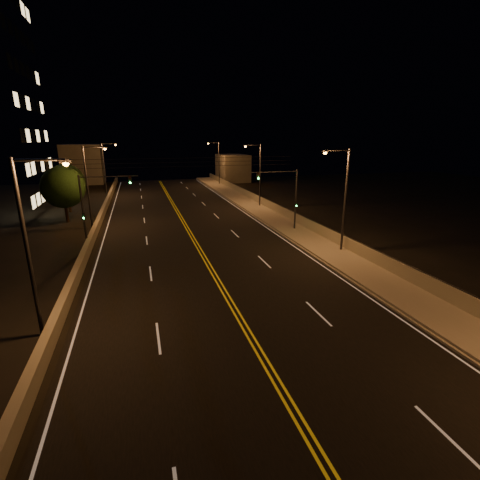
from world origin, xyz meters
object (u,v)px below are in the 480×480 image
object	(u,v)px
traffic_signal_left	(93,203)
tree_1	(66,182)
tree_0	(63,187)
streetlight_1	(343,194)
streetlight_4	(32,238)
streetlight_5	(90,181)
traffic_signal_right	(288,194)
streetlight_3	(218,160)
streetlight_2	(258,171)
streetlight_6	(106,166)

from	to	relation	value
traffic_signal_left	tree_1	bearing A→B (deg)	106.21
tree_0	streetlight_1	bearing A→B (deg)	-37.96
streetlight_4	streetlight_5	size ratio (longest dim) A/B	1.00
traffic_signal_right	streetlight_1	bearing A→B (deg)	-79.48
streetlight_3	streetlight_4	size ratio (longest dim) A/B	1.00
traffic_signal_right	streetlight_4	bearing A→B (deg)	-142.58
tree_0	streetlight_5	bearing A→B (deg)	-47.62
streetlight_4	traffic_signal_left	distance (m)	15.35
streetlight_2	traffic_signal_right	bearing A→B (deg)	-96.16
streetlight_6	traffic_signal_left	xyz separation A→B (m)	(1.07, -30.59, -1.03)
streetlight_4	traffic_signal_left	size ratio (longest dim) A/B	1.35
streetlight_2	streetlight_6	xyz separation A→B (m)	(-21.43, 17.00, 0.00)
traffic_signal_right	tree_1	bearing A→B (deg)	143.65
traffic_signal_left	tree_0	size ratio (longest dim) A/B	1.00
streetlight_5	traffic_signal_right	xyz separation A→B (m)	(19.96, -7.74, -1.03)
traffic_signal_left	streetlight_3	bearing A→B (deg)	62.74
streetlight_5	tree_0	world-z (taller)	streetlight_5
streetlight_5	streetlight_6	distance (m)	22.84
traffic_signal_left	tree_1	xyz separation A→B (m)	(-5.14, 17.69, -0.08)
streetlight_6	traffic_signal_right	distance (m)	36.54
streetlight_1	streetlight_5	bearing A→B (deg)	143.87
streetlight_1	streetlight_3	xyz separation A→B (m)	(0.00, 47.43, 0.00)
streetlight_1	tree_1	world-z (taller)	streetlight_1
traffic_signal_right	streetlight_5	bearing A→B (deg)	158.80
streetlight_2	streetlight_6	world-z (taller)	same
streetlight_5	traffic_signal_left	world-z (taller)	streetlight_5
tree_1	streetlight_5	bearing A→B (deg)	-67.71
traffic_signal_right	tree_1	size ratio (longest dim) A/B	1.03
streetlight_4	streetlight_6	world-z (taller)	same
traffic_signal_right	traffic_signal_left	xyz separation A→B (m)	(-18.90, 0.00, 0.00)
streetlight_2	traffic_signal_left	bearing A→B (deg)	-146.28
streetlight_5	tree_1	distance (m)	10.81
streetlight_2	tree_0	bearing A→B (deg)	-175.11
tree_1	tree_0	bearing A→B (deg)	-83.76
streetlight_1	streetlight_4	distance (m)	22.66
streetlight_4	tree_0	world-z (taller)	streetlight_4
streetlight_1	tree_1	bearing A→B (deg)	134.91
streetlight_6	streetlight_5	bearing A→B (deg)	-90.00
streetlight_5	tree_1	xyz separation A→B (m)	(-4.08, 9.95, -1.11)
streetlight_3	streetlight_4	bearing A→B (deg)	-111.36
streetlight_1	streetlight_5	distance (m)	26.53
streetlight_4	tree_1	size ratio (longest dim) A/B	1.39
streetlight_3	traffic_signal_left	distance (m)	44.48
streetlight_2	streetlight_4	world-z (taller)	same
streetlight_6	tree_0	world-z (taller)	streetlight_6
streetlight_2	streetlight_5	xyz separation A→B (m)	(-21.43, -5.85, 0.00)
streetlight_6	tree_0	xyz separation A→B (m)	(-3.40, -19.12, -0.99)
streetlight_2	tree_0	size ratio (longest dim) A/B	1.35
streetlight_4	traffic_signal_left	bearing A→B (deg)	86.00
streetlight_1	traffic_signal_right	distance (m)	8.10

